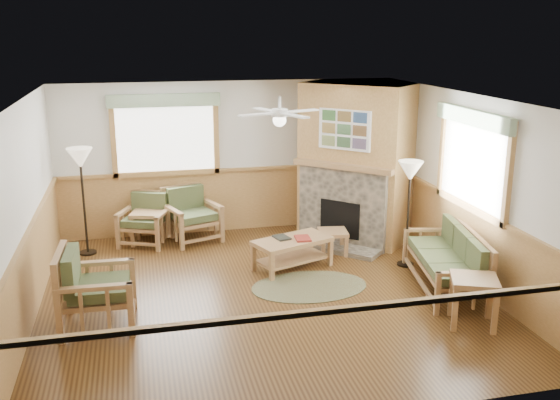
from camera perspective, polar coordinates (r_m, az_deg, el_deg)
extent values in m
cube|color=#4D3115|center=(8.77, -1.52, -8.65)|extent=(6.00, 6.00, 0.01)
cube|color=white|center=(8.06, -1.66, 9.21)|extent=(6.00, 6.00, 0.01)
cube|color=silver|center=(11.19, -4.69, 3.91)|extent=(6.00, 0.02, 2.70)
cube|color=silver|center=(5.57, 4.72, -8.13)|extent=(6.00, 0.02, 2.70)
cube|color=silver|center=(8.28, -22.38, -1.34)|extent=(0.02, 6.00, 2.70)
cube|color=silver|center=(9.37, 16.70, 1.03)|extent=(0.02, 6.00, 2.70)
cylinder|color=brown|center=(9.01, 2.70, -7.90)|extent=(2.17, 2.17, 0.01)
cube|color=maroon|center=(9.50, 2.09, -3.44)|extent=(0.24, 0.31, 0.03)
cube|color=black|center=(9.55, 0.16, -3.38)|extent=(0.27, 0.31, 0.02)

